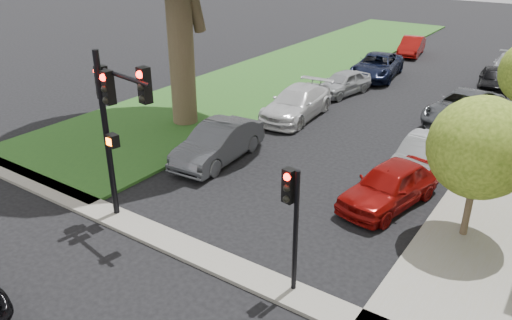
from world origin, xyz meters
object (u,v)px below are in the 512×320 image
Objects in this scene: car_parked_2 at (464,107)px; car_parked_9 at (412,46)px; car_parked_1 at (424,156)px; car_parked_5 at (218,143)px; car_parked_3 at (494,79)px; car_parked_6 at (297,103)px; car_parked_4 at (508,66)px; car_parked_7 at (343,83)px; car_parked_8 at (377,66)px; traffic_signal_secondary at (292,209)px; traffic_signal_main at (113,109)px; small_tree_a at (480,148)px; car_parked_0 at (390,185)px.

car_parked_2 is 1.30× the size of car_parked_9.
car_parked_5 reaches higher than car_parked_1.
car_parked_3 is 13.16m from car_parked_6.
car_parked_4 is at bearing 66.93° from car_parked_5.
car_parked_8 is at bearing 98.29° from car_parked_7.
traffic_signal_secondary reaches higher than car_parked_9.
car_parked_6 is (-6.80, 11.99, -1.72)m from traffic_signal_secondary.
car_parked_9 is at bearing 125.57° from car_parked_2.
traffic_signal_main is 1.01× the size of car_parked_2.
car_parked_8 is (0.38, 9.76, -0.01)m from car_parked_6.
small_tree_a is 3.60m from car_parked_0.
car_parked_3 is 0.86× the size of car_parked_5.
traffic_signal_secondary is at bearing -0.39° from traffic_signal_main.
car_parked_9 is at bearing 85.53° from car_parked_6.
car_parked_9 is (0.05, 24.04, -0.10)m from car_parked_5.
small_tree_a is 0.81× the size of traffic_signal_main.
small_tree_a is at bearing -89.21° from car_parked_4.
car_parked_2 is (-0.03, 10.18, 0.01)m from car_parked_0.
car_parked_6 is 1.32× the size of car_parked_7.
car_parked_0 is 24.68m from car_parked_9.
car_parked_1 is at bearing -99.31° from car_parked_3.
car_parked_2 is (-0.22, 7.02, 0.04)m from car_parked_1.
car_parked_1 is at bearing 123.67° from small_tree_a.
traffic_signal_main is 24.11m from car_parked_3.
traffic_signal_main is at bearing -105.52° from car_parked_2.
car_parked_8 is (0.19, 4.67, 0.08)m from car_parked_7.
car_parked_6 is 1.26× the size of car_parked_9.
car_parked_8 is at bearing 120.30° from small_tree_a.
car_parked_1 is 14.50m from car_parked_8.
car_parked_5 is 0.91× the size of car_parked_6.
car_parked_8 is at bearing 84.46° from car_parked_5.
traffic_signal_secondary is (6.37, -0.04, -1.38)m from traffic_signal_main.
traffic_signal_main reaches higher than car_parked_5.
traffic_signal_secondary is 6.21m from car_parked_0.
car_parked_4 is 8.89m from car_parked_8.
car_parked_1 is 7.02m from car_parked_2.
car_parked_1 is at bearing 21.53° from car_parked_5.
car_parked_6 reaches higher than car_parked_4.
traffic_signal_secondary is at bearing -58.16° from car_parked_7.
car_parked_8 is (-6.42, 21.75, -1.73)m from traffic_signal_secondary.
car_parked_8 is at bearing -96.55° from car_parked_9.
car_parked_5 is 1.14× the size of car_parked_9.
car_parked_1 reaches higher than car_parked_3.
car_parked_0 is at bearing 85.44° from traffic_signal_secondary.
small_tree_a reaches higher than car_parked_6.
car_parked_7 is 4.67m from car_parked_8.
car_parked_7 is (-0.24, 17.04, -3.19)m from traffic_signal_main.
car_parked_7 is at bearing -98.29° from car_parked_9.
car_parked_7 is (-7.22, -10.12, 0.03)m from car_parked_4.
car_parked_0 is 3.17m from car_parked_1.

